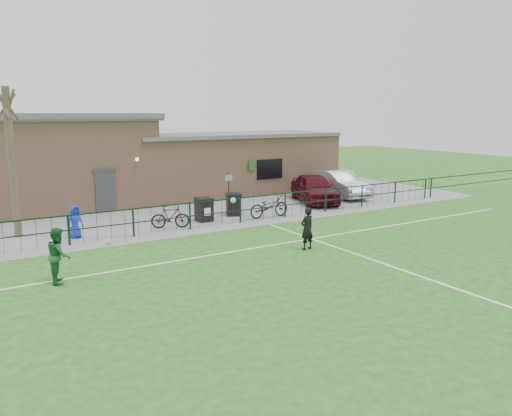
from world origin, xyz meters
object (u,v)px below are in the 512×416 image
bare_tree (12,164)px  car_maroon (314,188)px  sign_post (229,193)px  outfield_player (59,255)px  bicycle_d (170,217)px  spectator_child (75,222)px  bicycle_e (269,206)px  wheelie_bin_right (234,205)px  ball_ground (109,242)px  car_silver (340,184)px  wheelie_bin_left (204,210)px

bare_tree → car_maroon: size_ratio=1.29×
sign_post → outfield_player: bearing=-144.4°
bicycle_d → spectator_child: spectator_child is taller
car_maroon → bicycle_e: size_ratio=2.24×
wheelie_bin_right → sign_post: bearing=98.7°
bicycle_e → ball_ground: (-7.97, -0.95, -0.46)m
sign_post → bicycle_e: sign_post is taller
ball_ground → bicycle_e: bearing=6.8°
bicycle_e → outfield_player: outfield_player is taller
car_maroon → outfield_player: 16.21m
bicycle_d → outfield_player: 7.33m
wheelie_bin_right → outfield_player: outfield_player is taller
car_silver → spectator_child: bearing=-162.9°
bicycle_d → bicycle_e: size_ratio=0.80×
ball_ground → car_maroon: bearing=13.9°
bare_tree → sign_post: 9.96m
bicycle_d → wheelie_bin_right: bearing=-52.4°
bare_tree → wheelie_bin_right: size_ratio=5.97×
car_silver → ball_ground: bearing=-156.4°
bare_tree → bicycle_d: size_ratio=3.61×
sign_post → outfield_player: sign_post is taller
bicycle_d → bicycle_e: 4.92m
outfield_player → bicycle_e: bearing=-56.2°
outfield_player → bicycle_d: bearing=-38.0°
wheelie_bin_left → bicycle_e: 3.15m
wheelie_bin_left → spectator_child: spectator_child is taller
car_maroon → spectator_child: 13.33m
bicycle_d → sign_post: bearing=-42.0°
car_silver → bicycle_d: size_ratio=2.80×
wheelie_bin_right → bicycle_d: bearing=-143.8°
spectator_child → outfield_player: 5.43m
bare_tree → wheelie_bin_left: (7.75, -1.29, -2.48)m
wheelie_bin_right → car_maroon: 5.69m
bare_tree → car_maroon: bare_tree is taller
bicycle_d → outfield_player: bearing=154.4°
spectator_child → ball_ground: (0.85, -1.64, -0.58)m
spectator_child → outfield_player: bearing=-129.7°
car_silver → spectator_child: 15.93m
sign_post → car_silver: bearing=4.7°
sign_post → wheelie_bin_right: bearing=-102.7°
bicycle_d → outfield_player: size_ratio=1.00×
bicycle_d → bicycle_e: (4.91, -0.36, 0.05)m
car_maroon → outfield_player: size_ratio=2.79×
wheelie_bin_left → sign_post: size_ratio=0.50×
wheelie_bin_right → car_maroon: bearing=29.3°
wheelie_bin_left → ball_ground: 5.30m
car_maroon → sign_post: bearing=-159.8°
bare_tree → wheelie_bin_right: bearing=-5.1°
wheelie_bin_right → spectator_child: 7.65m
wheelie_bin_right → ball_ground: bearing=-139.9°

